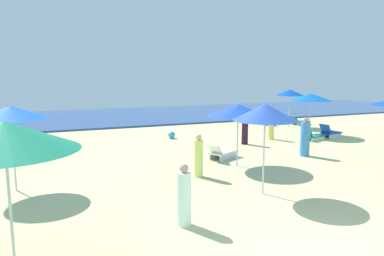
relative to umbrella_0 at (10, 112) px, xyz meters
The scene contains 18 objects.
ocean 17.96m from the umbrella_0, 71.31° to the left, with size 60.00×11.97×0.12m, color #284889.
umbrella_0 is the anchor object (origin of this frame).
umbrella_1 5.20m from the umbrella_0, 85.97° to the right, with size 2.40×2.40×2.77m.
umbrella_2 15.44m from the umbrella_0, 16.80° to the left, with size 2.41×2.41×2.37m.
lounge_chair_2_0 14.40m from the umbrella_0, 12.64° to the left, with size 1.36×0.85×0.64m.
lounge_chair_2_1 15.88m from the umbrella_0, 12.62° to the left, with size 1.35×0.85×0.77m.
umbrella_4 7.43m from the umbrella_0, 24.21° to the right, with size 1.88×1.88×2.67m.
umbrella_5 7.63m from the umbrella_0, ahead, with size 2.36×2.36×2.37m.
lounge_chair_5_0 8.00m from the umbrella_0, ahead, with size 1.64×1.24×0.71m.
umbrella_7 17.36m from the umbrella_0, 25.56° to the left, with size 1.89×1.89×2.45m.
lounge_chair_7_0 18.83m from the umbrella_0, 25.20° to the left, with size 1.39×0.59×0.65m.
lounge_chair_7_1 17.57m from the umbrella_0, 30.55° to the left, with size 1.47×1.52×0.65m.
beachgoer_0 10.78m from the umbrella_0, 19.54° to the left, with size 0.34×0.34×1.60m.
beachgoer_2 11.26m from the umbrella_0, ahead, with size 0.45×0.45×1.67m.
beachgoer_4 12.83m from the umbrella_0, 19.23° to the left, with size 0.35×0.35×1.50m.
beachgoer_5 6.00m from the umbrella_0, ahead, with size 0.37×0.37×1.49m.
beachgoer_6 5.96m from the umbrella_0, 47.53° to the right, with size 0.48×0.48×1.48m.
beach_ball_0 9.83m from the umbrella_0, 41.81° to the left, with size 0.38×0.38×0.38m, color #359ADB.
Camera 1 is at (-4.63, -4.44, 3.55)m, focal length 33.18 mm.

